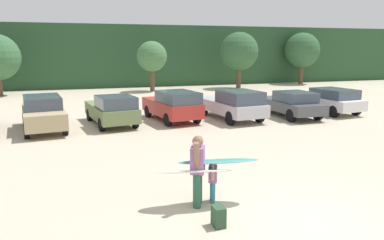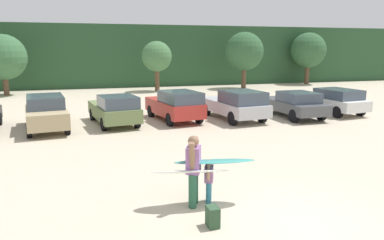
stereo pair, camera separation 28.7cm
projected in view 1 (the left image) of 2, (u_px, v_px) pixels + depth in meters
ground_plane at (305, 221)px, 8.24m from camera, size 120.00×120.00×0.00m
hillside_ridge at (120, 55)px, 41.41m from camera, size 108.00×12.00×6.07m
tree_ridge_back at (152, 57)px, 32.67m from camera, size 2.68×2.68×4.43m
tree_center at (239, 52)px, 34.96m from camera, size 3.61×3.61×5.31m
tree_right at (302, 50)px, 39.59m from camera, size 3.72×3.72×5.45m
parked_car_tan at (43, 112)px, 17.27m from camera, size 2.33×4.60×1.60m
parked_car_olive_green at (112, 110)px, 18.43m from camera, size 2.46×4.56×1.55m
parked_car_red at (173, 105)px, 19.48m from camera, size 2.49×4.47×1.63m
parked_car_silver at (233, 104)px, 19.84m from camera, size 2.49×4.84×1.63m
parked_car_dark_gray at (291, 103)px, 20.69m from camera, size 1.95×4.52×1.45m
parked_car_white at (329, 100)px, 21.91m from camera, size 2.35×4.46×1.48m
person_adult at (198, 166)px, 8.90m from camera, size 0.47×0.73×1.75m
person_child at (213, 178)px, 9.18m from camera, size 0.30×0.41×1.11m
surfboard_white at (194, 172)px, 8.86m from camera, size 1.97×0.90×0.24m
surfboard_teal at (219, 161)px, 9.03m from camera, size 2.07×0.87×0.14m
backpack_dropped at (219, 216)px, 7.97m from camera, size 0.24×0.34×0.45m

